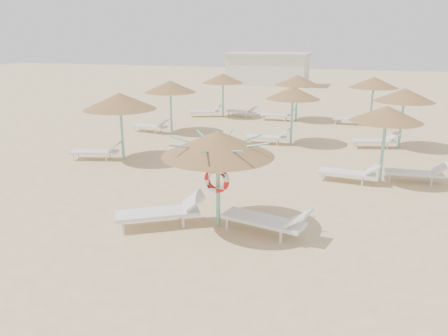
% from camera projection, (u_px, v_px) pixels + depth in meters
% --- Properties ---
extents(ground, '(120.00, 120.00, 0.00)m').
position_uv_depth(ground, '(208.00, 219.00, 12.09)').
color(ground, '#D7B083').
rests_on(ground, ground).
extents(main_palapa, '(2.89, 2.89, 2.59)m').
position_uv_depth(main_palapa, '(218.00, 144.00, 11.02)').
color(main_palapa, '#70C2B3').
rests_on(main_palapa, ground).
extents(lounger_main_a, '(2.37, 1.82, 0.85)m').
position_uv_depth(lounger_main_a, '(164.00, 211.00, 11.57)').
color(lounger_main_a, white).
rests_on(lounger_main_a, ground).
extents(lounger_main_b, '(2.39, 1.16, 0.83)m').
position_uv_depth(lounger_main_b, '(269.00, 220.00, 11.03)').
color(lounger_main_b, white).
rests_on(lounger_main_b, ground).
extents(palapa_field, '(19.63, 13.76, 2.72)m').
position_uv_depth(palapa_field, '(299.00, 93.00, 20.36)').
color(palapa_field, '#70C2B3').
rests_on(palapa_field, ground).
extents(service_hut, '(8.40, 4.40, 3.25)m').
position_uv_depth(service_hut, '(268.00, 69.00, 45.27)').
color(service_hut, silver).
rests_on(service_hut, ground).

